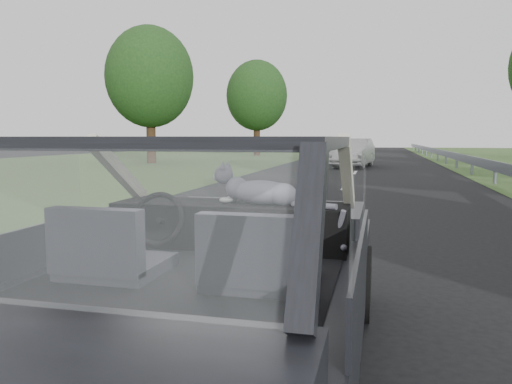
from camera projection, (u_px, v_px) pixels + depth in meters
The scene contains 9 objects.
subject_car at pixel (199, 265), 2.81m from camera, with size 1.80×4.00×1.45m, color black.
dashboard at pixel (231, 225), 3.40m from camera, with size 1.58×0.45×0.30m, color black.
driver_seat at pixel (107, 245), 2.61m from camera, with size 0.50×0.72×0.42m, color black.
passenger_seat at pixel (255, 254), 2.41m from camera, with size 0.50×0.72×0.42m, color black.
steering_wheel at pixel (158, 219), 3.20m from camera, with size 0.36×0.36×0.04m, color black.
cat at pixel (262, 191), 3.28m from camera, with size 0.63×0.19×0.28m, color slate.
other_car at pixel (353, 153), 24.04m from camera, with size 1.65×4.19×1.38m, color silver.
tree_5 at pixel (150, 97), 27.29m from camera, with size 4.78×4.78×7.25m, color #173414, non-canonical shape.
tree_6 at pixel (257, 109), 38.73m from camera, with size 4.73×4.73×7.16m, color #173414, non-canonical shape.
Camera 1 is at (0.98, -2.59, 1.44)m, focal length 35.00 mm.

